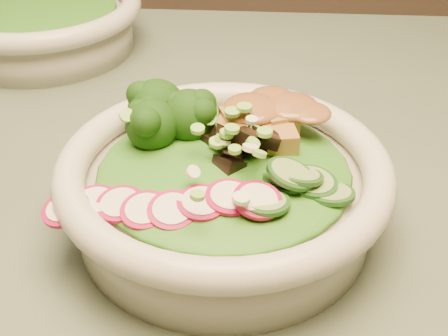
{
  "coord_description": "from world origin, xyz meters",
  "views": [
    {
      "loc": [
        -0.06,
        -0.41,
        1.05
      ],
      "look_at": [
        -0.08,
        -0.05,
        0.8
      ],
      "focal_mm": 50.0,
      "sensor_mm": 36.0,
      "label": 1
    }
  ],
  "objects": [
    {
      "name": "lettuce_bed",
      "position": [
        -0.08,
        -0.05,
        0.8
      ],
      "size": [
        0.18,
        0.18,
        0.02
      ],
      "primitive_type": "ellipsoid",
      "color": "#1F6715",
      "rests_on": "salad_bowl"
    },
    {
      "name": "cucumber_slices",
      "position": [
        -0.03,
        -0.08,
        0.81
      ],
      "size": [
        0.08,
        0.08,
        0.03
      ],
      "primitive_type": null,
      "rotation": [
        0.0,
        0.0,
        -0.3
      ],
      "color": "#83A159",
      "rests_on": "salad_bowl"
    },
    {
      "name": "side_bowl",
      "position": [
        -0.31,
        0.26,
        0.78
      ],
      "size": [
        0.23,
        0.23,
        0.06
      ],
      "rotation": [
        0.0,
        0.0,
        -0.23
      ],
      "color": "beige",
      "rests_on": "dining_table"
    },
    {
      "name": "tofu_cubes",
      "position": [
        -0.05,
        -0.0,
        0.81
      ],
      "size": [
        0.09,
        0.07,
        0.03
      ],
      "primitive_type": null,
      "rotation": [
        0.0,
        0.0,
        -0.3
      ],
      "color": "olive",
      "rests_on": "salad_bowl"
    },
    {
      "name": "radish_slices",
      "position": [
        -0.11,
        -0.1,
        0.81
      ],
      "size": [
        0.1,
        0.06,
        0.02
      ],
      "primitive_type": null,
      "rotation": [
        0.0,
        0.0,
        -0.3
      ],
      "color": "maroon",
      "rests_on": "salad_bowl"
    },
    {
      "name": "side_lettuce",
      "position": [
        -0.31,
        0.26,
        0.8
      ],
      "size": [
        0.15,
        0.15,
        0.02
      ],
      "primitive_type": "ellipsoid",
      "color": "#1F6715",
      "rests_on": "side_bowl"
    },
    {
      "name": "scallion_garnish",
      "position": [
        -0.08,
        -0.05,
        0.82
      ],
      "size": [
        0.17,
        0.17,
        0.02
      ],
      "primitive_type": null,
      "color": "#7EC043",
      "rests_on": "salad_bowl"
    },
    {
      "name": "dining_table",
      "position": [
        0.0,
        0.0,
        0.64
      ],
      "size": [
        1.2,
        0.8,
        0.75
      ],
      "color": "black",
      "rests_on": "ground"
    },
    {
      "name": "peanut_sauce",
      "position": [
        -0.05,
        -0.0,
        0.83
      ],
      "size": [
        0.06,
        0.05,
        0.01
      ],
      "primitive_type": "ellipsoid",
      "color": "brown",
      "rests_on": "tofu_cubes"
    },
    {
      "name": "mushroom_heap",
      "position": [
        -0.07,
        -0.04,
        0.82
      ],
      "size": [
        0.08,
        0.08,
        0.04
      ],
      "primitive_type": null,
      "rotation": [
        0.0,
        0.0,
        -0.3
      ],
      "color": "black",
      "rests_on": "salad_bowl"
    },
    {
      "name": "salad_bowl",
      "position": [
        -0.08,
        -0.05,
        0.78
      ],
      "size": [
        0.24,
        0.24,
        0.06
      ],
      "rotation": [
        0.0,
        0.0,
        -0.3
      ],
      "color": "beige",
      "rests_on": "dining_table"
    },
    {
      "name": "broccoli_florets",
      "position": [
        -0.13,
        -0.02,
        0.82
      ],
      "size": [
        0.09,
        0.08,
        0.04
      ],
      "primitive_type": null,
      "rotation": [
        0.0,
        0.0,
        -0.3
      ],
      "color": "black",
      "rests_on": "salad_bowl"
    }
  ]
}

